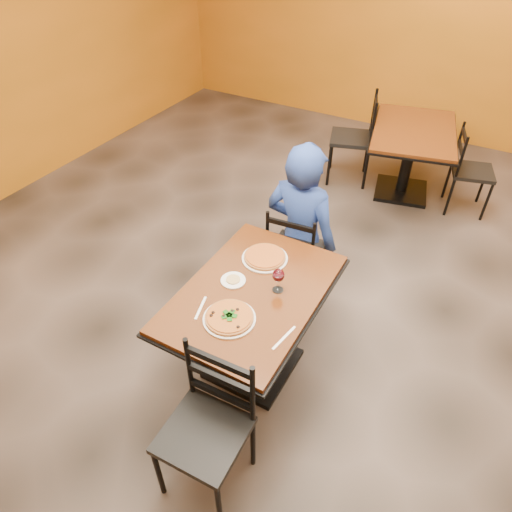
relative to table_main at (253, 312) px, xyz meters
The scene contains 18 objects.
floor 0.75m from the table_main, 90.00° to the left, with size 7.00×8.00×0.01m, color black.
wall_back 4.60m from the table_main, 90.00° to the left, with size 7.00×0.01×3.00m, color #C56D15.
table_main is the anchor object (origin of this frame).
table_second 2.88m from the table_main, 84.47° to the left, with size 1.07×1.38×0.75m.
chair_main_near 0.85m from the table_main, 78.30° to the right, with size 0.42×0.42×0.94m, color black, non-canonical shape.
chair_main_far 0.86m from the table_main, 95.64° to the left, with size 0.39×0.39×0.87m, color black, non-canonical shape.
chair_second_left 2.89m from the table_main, 97.40° to the left, with size 0.45×0.45×0.99m, color black, non-canonical shape.
chair_second_right 3.01m from the table_main, 72.07° to the left, with size 0.39×0.39×0.87m, color black, non-canonical shape.
diner 1.03m from the table_main, 97.10° to the left, with size 0.63×0.42×1.28m, color navy.
plate_main 0.34m from the table_main, 89.99° to the right, with size 0.31×0.31×0.01m, color white.
pizza_main 0.35m from the table_main, 89.99° to the right, with size 0.28×0.28×0.02m, color maroon.
plate_far 0.38m from the table_main, 104.68° to the left, with size 0.31×0.31×0.01m, color white.
pizza_far 0.38m from the table_main, 104.68° to the left, with size 0.28×0.28×0.02m, color #C28B25.
side_plate 0.25m from the table_main, behind, with size 0.16×0.16×0.01m, color white.
dip 0.26m from the table_main, behind, with size 0.09×0.09×0.01m, color tan.
wine_glass 0.32m from the table_main, 31.64° to the left, with size 0.08×0.08×0.18m, color white, non-canonical shape.
fork 0.40m from the table_main, 125.00° to the right, with size 0.01×0.19×0.00m, color silver.
knife 0.46m from the table_main, 35.68° to the right, with size 0.01×0.21×0.00m, color silver.
Camera 1 is at (1.02, -2.28, 2.73)m, focal length 32.14 mm.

